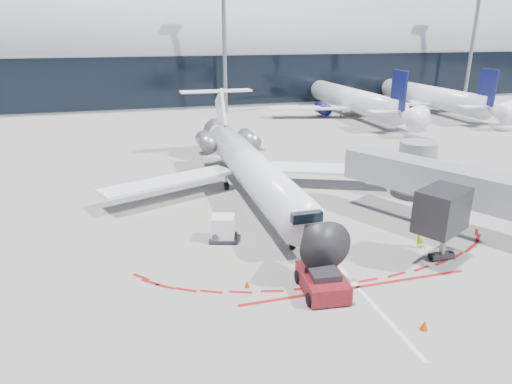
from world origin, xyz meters
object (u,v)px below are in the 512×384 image
object	(u,v)px
regional_jet	(248,164)
uld_container	(223,228)
ramp_worker	(420,236)
pushback_tug	(322,282)

from	to	relation	value
regional_jet	uld_container	xyz separation A→B (m)	(-4.13, -8.99, -1.78)
regional_jet	uld_container	bearing A→B (deg)	-114.68
regional_jet	uld_container	size ratio (longest dim) A/B	14.04
ramp_worker	uld_container	world-z (taller)	ramp_worker
pushback_tug	ramp_worker	bearing A→B (deg)	27.10
regional_jet	ramp_worker	size ratio (longest dim) A/B	17.72
regional_jet	ramp_worker	xyz separation A→B (m)	(8.22, -13.67, -1.77)
ramp_worker	uld_container	size ratio (longest dim) A/B	0.79
regional_jet	pushback_tug	distance (m)	17.10
regional_jet	uld_container	world-z (taller)	regional_jet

